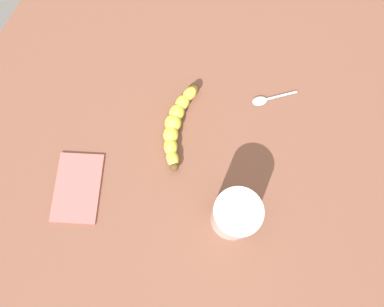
% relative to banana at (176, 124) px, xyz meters
% --- Properties ---
extents(wooden_tabletop, '(1.20, 1.20, 0.03)m').
position_rel_banana_xyz_m(wooden_tabletop, '(0.00, 0.08, -0.03)').
color(wooden_tabletop, brown).
rests_on(wooden_tabletop, ground).
extents(banana, '(0.21, 0.08, 0.04)m').
position_rel_banana_xyz_m(banana, '(0.00, 0.00, 0.00)').
color(banana, '#E0E345').
rests_on(banana, wooden_tabletop).
extents(smoothie_glass, '(0.09, 0.09, 0.12)m').
position_rel_banana_xyz_m(smoothie_glass, '(0.15, 0.19, 0.03)').
color(smoothie_glass, silver).
rests_on(smoothie_glass, wooden_tabletop).
extents(teaspoon, '(0.08, 0.10, 0.01)m').
position_rel_banana_xyz_m(teaspoon, '(-0.14, 0.17, -0.01)').
color(teaspoon, silver).
rests_on(teaspoon, wooden_tabletop).
extents(folded_napkin, '(0.18, 0.14, 0.01)m').
position_rel_banana_xyz_m(folded_napkin, '(0.21, -0.15, -0.02)').
color(folded_napkin, '#BC6660').
rests_on(folded_napkin, wooden_tabletop).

